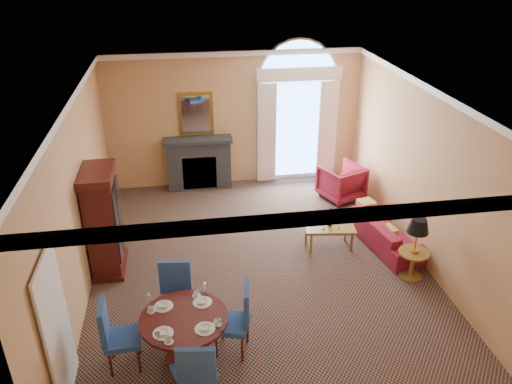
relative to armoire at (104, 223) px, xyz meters
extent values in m
plane|color=#111F38|center=(2.72, -0.43, -0.94)|extent=(7.50, 7.50, 0.00)
cube|color=tan|center=(2.72, 3.32, 0.66)|extent=(6.00, 0.04, 3.20)
cube|color=tan|center=(-0.28, -0.43, 0.66)|extent=(0.04, 7.50, 3.20)
cube|color=tan|center=(5.72, -0.43, 0.66)|extent=(0.04, 7.50, 3.20)
cube|color=white|center=(2.72, -0.43, 2.26)|extent=(6.00, 7.50, 0.04)
cube|color=white|center=(2.72, -0.43, 2.20)|extent=(6.00, 7.50, 0.12)
cube|color=white|center=(-0.24, -2.83, 0.09)|extent=(0.08, 0.90, 2.06)
cube|color=#31353A|center=(1.82, 3.12, -0.34)|extent=(1.50, 0.40, 1.20)
cube|color=#31353A|center=(1.82, 3.09, 0.30)|extent=(1.60, 0.46, 0.08)
cube|color=gold|center=(1.82, 3.29, 0.86)|extent=(0.80, 0.04, 1.00)
cube|color=silver|center=(1.82, 3.27, 0.86)|extent=(0.64, 0.02, 0.84)
cube|color=white|center=(4.22, 3.30, 0.31)|extent=(1.90, 0.04, 2.50)
cube|color=#97BEFC|center=(4.22, 3.29, 0.31)|extent=(1.70, 0.02, 2.30)
cylinder|color=white|center=(4.22, 3.30, 1.56)|extent=(1.90, 0.04, 1.90)
cube|color=beige|center=(3.47, 3.18, 0.31)|extent=(0.45, 0.06, 2.45)
cube|color=beige|center=(4.97, 3.18, 0.31)|extent=(0.45, 0.06, 2.45)
cube|color=beige|center=(4.22, 3.18, 1.71)|extent=(2.00, 0.08, 0.30)
cube|color=#3B110D|center=(0.00, 0.00, -0.04)|extent=(0.50, 0.90, 1.81)
cube|color=#3B110D|center=(0.00, 0.00, 0.94)|extent=(0.56, 0.99, 0.14)
cube|color=#3B110D|center=(0.00, 0.00, -0.90)|extent=(0.56, 0.99, 0.09)
cylinder|color=#3B110D|center=(1.31, -2.50, -0.20)|extent=(1.22, 1.22, 0.05)
cylinder|color=#3B110D|center=(1.31, -2.50, -0.58)|extent=(0.16, 0.16, 0.72)
cylinder|color=#3B110D|center=(1.31, -2.50, -0.91)|extent=(0.61, 0.61, 0.06)
cylinder|color=white|center=(1.59, -2.23, -0.17)|extent=(0.27, 0.27, 0.01)
imported|color=white|center=(1.59, -2.23, -0.14)|extent=(0.15, 0.15, 0.04)
imported|color=white|center=(1.51, -2.06, -0.13)|extent=(0.09, 0.09, 0.07)
cylinder|color=white|center=(1.04, -2.23, -0.17)|extent=(0.27, 0.27, 0.01)
imported|color=white|center=(1.04, -2.23, -0.14)|extent=(0.15, 0.15, 0.04)
imported|color=white|center=(0.87, -2.30, -0.13)|extent=(0.09, 0.09, 0.07)
cylinder|color=white|center=(1.04, -2.78, -0.17)|extent=(0.27, 0.27, 0.01)
imported|color=white|center=(1.04, -2.78, -0.14)|extent=(0.15, 0.15, 0.04)
imported|color=white|center=(1.11, -2.95, -0.13)|extent=(0.09, 0.09, 0.07)
cylinder|color=white|center=(1.59, -2.78, -0.17)|extent=(0.27, 0.27, 0.01)
imported|color=white|center=(1.59, -2.78, -0.14)|extent=(0.15, 0.15, 0.04)
imported|color=white|center=(1.75, -2.70, -0.13)|extent=(0.09, 0.09, 0.07)
cube|color=navy|center=(1.23, -1.82, -0.46)|extent=(0.52, 0.52, 0.08)
cube|color=navy|center=(1.21, -1.60, -0.15)|extent=(0.49, 0.13, 0.58)
cylinder|color=#3B110D|center=(1.44, -1.64, -0.72)|extent=(0.04, 0.04, 0.44)
cylinder|color=#3B110D|center=(1.06, -1.61, -0.72)|extent=(0.04, 0.04, 0.44)
cylinder|color=#3B110D|center=(1.41, -2.02, -0.72)|extent=(0.04, 0.04, 0.44)
cylinder|color=#3B110D|center=(1.03, -1.99, -0.72)|extent=(0.04, 0.04, 0.44)
cube|color=navy|center=(1.41, -3.23, -0.46)|extent=(0.62, 0.62, 0.08)
cube|color=navy|center=(1.44, -3.45, -0.15)|extent=(0.49, 0.14, 0.58)
cylinder|color=#3B110D|center=(1.16, -3.13, -0.72)|extent=(0.04, 0.04, 0.44)
cylinder|color=#3B110D|center=(1.52, -2.99, -0.72)|extent=(0.04, 0.04, 0.44)
cube|color=navy|center=(1.98, -2.41, -0.46)|extent=(0.61, 0.61, 0.08)
cube|color=navy|center=(2.20, -2.38, -0.15)|extent=(0.14, 0.49, 0.58)
cylinder|color=#3B110D|center=(2.09, -2.65, -0.72)|extent=(0.04, 0.04, 0.44)
cylinder|color=#3B110D|center=(2.22, -2.29, -0.72)|extent=(0.04, 0.04, 0.44)
cylinder|color=#3B110D|center=(1.74, -2.53, -0.72)|extent=(0.04, 0.04, 0.44)
cylinder|color=#3B110D|center=(1.86, -2.17, -0.72)|extent=(0.04, 0.04, 0.44)
cube|color=navy|center=(0.46, -2.47, -0.46)|extent=(0.51, 0.51, 0.08)
cube|color=navy|center=(0.25, -2.46, -0.15)|extent=(0.09, 0.48, 0.58)
cylinder|color=#3B110D|center=(0.27, -2.29, -0.72)|extent=(0.04, 0.04, 0.44)
cylinder|color=#3B110D|center=(0.29, -2.67, -0.72)|extent=(0.04, 0.04, 0.44)
cylinder|color=#3B110D|center=(0.64, -2.27, -0.72)|extent=(0.04, 0.04, 0.44)
cylinder|color=#3B110D|center=(0.66, -2.65, -0.72)|extent=(0.04, 0.04, 0.44)
imported|color=maroon|center=(5.27, -0.04, -0.66)|extent=(1.09, 2.02, 0.56)
imported|color=maroon|center=(5.02, 2.03, -0.54)|extent=(1.13, 1.15, 0.81)
cube|color=olive|center=(4.14, 0.02, -0.49)|extent=(1.02, 0.66, 0.05)
cylinder|color=olive|center=(3.74, -0.17, -0.73)|extent=(0.05, 0.05, 0.42)
cylinder|color=olive|center=(4.54, -0.17, -0.73)|extent=(0.05, 0.05, 0.42)
cylinder|color=olive|center=(3.74, 0.21, -0.73)|extent=(0.05, 0.05, 0.42)
cylinder|color=olive|center=(4.54, 0.21, -0.73)|extent=(0.05, 0.05, 0.42)
cylinder|color=olive|center=(5.32, -1.14, -0.43)|extent=(0.53, 0.53, 0.04)
cylinder|color=olive|center=(5.32, -1.14, -0.69)|extent=(0.07, 0.07, 0.49)
cylinder|color=olive|center=(5.32, -1.14, -0.92)|extent=(0.39, 0.39, 0.04)
camera|label=1|loc=(1.46, -7.90, 4.42)|focal=35.00mm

